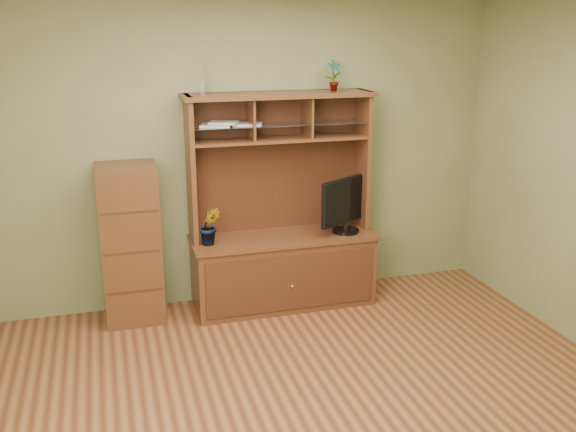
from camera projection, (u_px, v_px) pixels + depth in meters
name	position (u px, v px, depth m)	size (l,w,h in m)	color
room	(327.00, 214.00, 3.89)	(4.54, 4.04, 2.74)	#4E2916
media_hutch	(282.00, 248.00, 5.77)	(1.66, 0.61, 1.90)	#442913
monitor	(346.00, 204.00, 5.73)	(0.57, 0.37, 0.50)	black
orchid_plant	(210.00, 226.00, 5.43)	(0.18, 0.15, 0.33)	#2D5C1F
top_plant	(334.00, 75.00, 5.54)	(0.14, 0.09, 0.27)	#366E26
reed_diffuser	(202.00, 82.00, 5.24)	(0.05, 0.05, 0.26)	silver
magazines	(228.00, 124.00, 5.40)	(0.57, 0.25, 0.04)	#B3B4B9
side_cabinet	(131.00, 244.00, 5.40)	(0.49, 0.44, 1.36)	#442913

